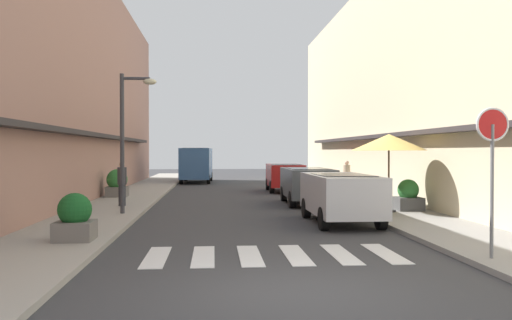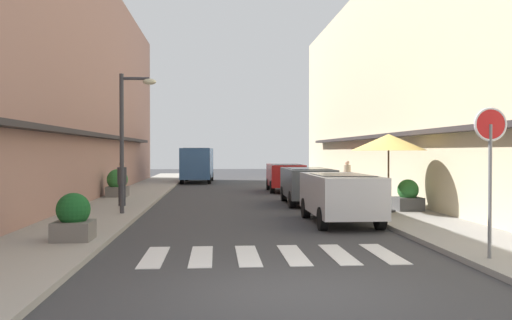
{
  "view_description": "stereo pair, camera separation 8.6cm",
  "coord_description": "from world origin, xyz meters",
  "px_view_note": "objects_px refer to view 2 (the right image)",
  "views": [
    {
      "loc": [
        -1.21,
        -7.82,
        2.15
      ],
      "look_at": [
        0.5,
        13.59,
        1.79
      ],
      "focal_mm": 37.01,
      "sensor_mm": 36.0,
      "label": 1
    },
    {
      "loc": [
        -1.12,
        -7.83,
        2.15
      ],
      "look_at": [
        0.5,
        13.59,
        1.79
      ],
      "focal_mm": 37.01,
      "sensor_mm": 36.0,
      "label": 2
    }
  ],
  "objects_px": {
    "parked_car_near": "(340,193)",
    "pedestrian_walking_far": "(347,176)",
    "pedestrian_walking_near": "(122,183)",
    "planter_far": "(117,183)",
    "parked_car_far": "(285,174)",
    "parked_car_mid": "(307,182)",
    "planter_corner": "(73,218)",
    "cafe_umbrella": "(389,143)",
    "street_lamp": "(128,126)",
    "round_street_sign": "(490,143)",
    "delivery_van": "(198,162)",
    "planter_midblock": "(408,196)"
  },
  "relations": [
    {
      "from": "parked_car_far",
      "to": "delivery_van",
      "type": "bearing_deg",
      "value": 120.05
    },
    {
      "from": "round_street_sign",
      "to": "street_lamp",
      "type": "xyz_separation_m",
      "value": [
        -8.04,
        7.9,
        0.65
      ]
    },
    {
      "from": "pedestrian_walking_far",
      "to": "parked_car_far",
      "type": "bearing_deg",
      "value": 32.65
    },
    {
      "from": "parked_car_near",
      "to": "planter_midblock",
      "type": "xyz_separation_m",
      "value": [
        2.92,
        2.29,
        -0.33
      ]
    },
    {
      "from": "parked_car_mid",
      "to": "planter_midblock",
      "type": "xyz_separation_m",
      "value": [
        2.92,
        -3.35,
        -0.33
      ]
    },
    {
      "from": "parked_car_far",
      "to": "planter_midblock",
      "type": "distance_m",
      "value": 10.57
    },
    {
      "from": "parked_car_far",
      "to": "round_street_sign",
      "type": "distance_m",
      "value": 18.34
    },
    {
      "from": "delivery_van",
      "to": "pedestrian_walking_far",
      "type": "relative_size",
      "value": 3.48
    },
    {
      "from": "planter_midblock",
      "to": "planter_far",
      "type": "xyz_separation_m",
      "value": [
        -11.0,
        6.28,
        0.12
      ]
    },
    {
      "from": "parked_car_far",
      "to": "planter_far",
      "type": "xyz_separation_m",
      "value": [
        -8.08,
        -3.88,
        -0.21
      ]
    },
    {
      "from": "parked_car_mid",
      "to": "street_lamp",
      "type": "relative_size",
      "value": 0.89
    },
    {
      "from": "street_lamp",
      "to": "cafe_umbrella",
      "type": "bearing_deg",
      "value": -1.7
    },
    {
      "from": "round_street_sign",
      "to": "parked_car_far",
      "type": "bearing_deg",
      "value": 94.71
    },
    {
      "from": "planter_far",
      "to": "cafe_umbrella",
      "type": "bearing_deg",
      "value": -33.42
    },
    {
      "from": "parked_car_near",
      "to": "planter_far",
      "type": "height_order",
      "value": "parked_car_near"
    },
    {
      "from": "pedestrian_walking_far",
      "to": "planter_far",
      "type": "bearing_deg",
      "value": 82.33
    },
    {
      "from": "planter_far",
      "to": "parked_car_near",
      "type": "bearing_deg",
      "value": -46.68
    },
    {
      "from": "parked_car_mid",
      "to": "planter_midblock",
      "type": "height_order",
      "value": "parked_car_mid"
    },
    {
      "from": "parked_car_near",
      "to": "delivery_van",
      "type": "bearing_deg",
      "value": 103.26
    },
    {
      "from": "delivery_van",
      "to": "pedestrian_walking_far",
      "type": "xyz_separation_m",
      "value": [
        7.67,
        -11.04,
        -0.47
      ]
    },
    {
      "from": "parked_car_mid",
      "to": "cafe_umbrella",
      "type": "height_order",
      "value": "cafe_umbrella"
    },
    {
      "from": "planter_far",
      "to": "round_street_sign",
      "type": "bearing_deg",
      "value": -56.25
    },
    {
      "from": "parked_car_mid",
      "to": "pedestrian_walking_far",
      "type": "distance_m",
      "value": 5.11
    },
    {
      "from": "parked_car_mid",
      "to": "planter_corner",
      "type": "xyz_separation_m",
      "value": [
        -6.92,
        -8.75,
        -0.3
      ]
    },
    {
      "from": "planter_corner",
      "to": "planter_midblock",
      "type": "relative_size",
      "value": 1.02
    },
    {
      "from": "parked_car_near",
      "to": "pedestrian_walking_near",
      "type": "bearing_deg",
      "value": 147.8
    },
    {
      "from": "pedestrian_walking_far",
      "to": "pedestrian_walking_near",
      "type": "bearing_deg",
      "value": 103.85
    },
    {
      "from": "street_lamp",
      "to": "planter_corner",
      "type": "height_order",
      "value": "street_lamp"
    },
    {
      "from": "parked_car_mid",
      "to": "pedestrian_walking_near",
      "type": "height_order",
      "value": "pedestrian_walking_near"
    },
    {
      "from": "round_street_sign",
      "to": "parked_car_mid",
      "type": "bearing_deg",
      "value": 97.5
    },
    {
      "from": "parked_car_far",
      "to": "cafe_umbrella",
      "type": "height_order",
      "value": "cafe_umbrella"
    },
    {
      "from": "delivery_van",
      "to": "planter_corner",
      "type": "xyz_separation_m",
      "value": [
        -1.98,
        -24.1,
        -0.79
      ]
    },
    {
      "from": "planter_midblock",
      "to": "planter_far",
      "type": "height_order",
      "value": "planter_far"
    },
    {
      "from": "parked_car_near",
      "to": "street_lamp",
      "type": "distance_m",
      "value": 7.17
    },
    {
      "from": "planter_corner",
      "to": "parked_car_mid",
      "type": "bearing_deg",
      "value": 51.63
    },
    {
      "from": "cafe_umbrella",
      "to": "planter_far",
      "type": "xyz_separation_m",
      "value": [
        -10.17,
        6.71,
        -1.73
      ]
    },
    {
      "from": "planter_corner",
      "to": "planter_far",
      "type": "distance_m",
      "value": 11.73
    },
    {
      "from": "parked_car_far",
      "to": "pedestrian_walking_far",
      "type": "relative_size",
      "value": 2.52
    },
    {
      "from": "planter_far",
      "to": "planter_corner",
      "type": "bearing_deg",
      "value": -84.33
    },
    {
      "from": "planter_corner",
      "to": "planter_far",
      "type": "relative_size",
      "value": 0.88
    },
    {
      "from": "parked_car_mid",
      "to": "planter_far",
      "type": "distance_m",
      "value": 8.6
    },
    {
      "from": "street_lamp",
      "to": "pedestrian_walking_far",
      "type": "distance_m",
      "value": 12.3
    },
    {
      "from": "street_lamp",
      "to": "planter_far",
      "type": "bearing_deg",
      "value": 103.5
    },
    {
      "from": "round_street_sign",
      "to": "pedestrian_walking_far",
      "type": "distance_m",
      "value": 15.85
    },
    {
      "from": "planter_corner",
      "to": "planter_far",
      "type": "xyz_separation_m",
      "value": [
        -1.16,
        11.67,
        0.09
      ]
    },
    {
      "from": "round_street_sign",
      "to": "planter_far",
      "type": "relative_size",
      "value": 2.34
    },
    {
      "from": "parked_car_near",
      "to": "pedestrian_walking_far",
      "type": "distance_m",
      "value": 10.33
    },
    {
      "from": "street_lamp",
      "to": "planter_far",
      "type": "xyz_separation_m",
      "value": [
        -1.55,
        6.45,
        -2.25
      ]
    },
    {
      "from": "parked_car_near",
      "to": "parked_car_mid",
      "type": "distance_m",
      "value": 5.65
    },
    {
      "from": "planter_midblock",
      "to": "pedestrian_walking_far",
      "type": "distance_m",
      "value": 7.69
    }
  ]
}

